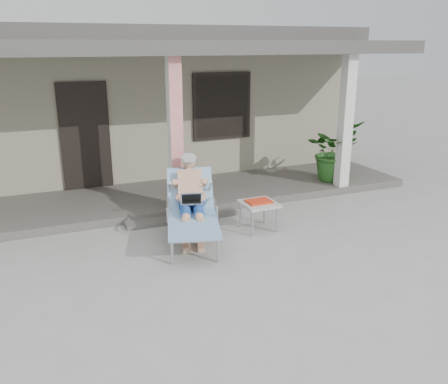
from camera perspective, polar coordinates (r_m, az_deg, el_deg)
name	(u,v)px	position (r m, az deg, el deg)	size (l,w,h in m)	color
ground	(223,264)	(6.70, -0.13, -8.64)	(60.00, 60.00, 0.00)	#9E9E99
house	(125,97)	(12.35, -11.84, 11.15)	(10.40, 5.40, 3.30)	gray
porch_deck	(165,197)	(9.32, -7.12, -0.63)	(10.00, 2.00, 0.15)	#605B56
porch_overhang	(160,53)	(8.82, -7.71, 16.28)	(10.00, 2.30, 2.85)	silver
porch_step	(183,218)	(8.29, -4.98, -3.16)	(2.00, 0.30, 0.07)	#605B56
lounger	(191,190)	(7.34, -3.98, 0.30)	(1.23, 2.04, 1.28)	#B7B7BC
side_table	(259,205)	(7.76, 4.22, -1.58)	(0.56, 0.56, 0.50)	#B4B3AE
potted_palm	(333,151)	(10.30, 13.02, 4.87)	(1.14, 0.98, 1.26)	#26591E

